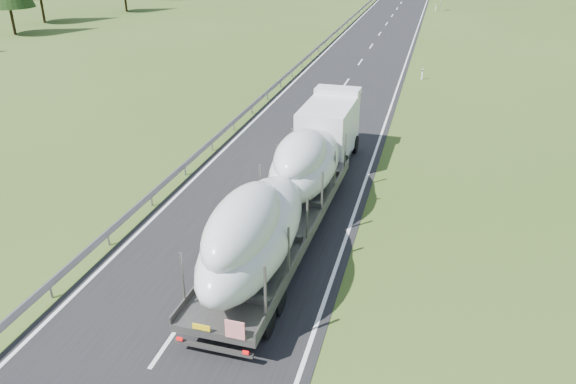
# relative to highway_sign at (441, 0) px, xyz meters

# --- Properties ---
(ground) EXTENTS (400.00, 400.00, 0.00)m
(ground) POSITION_rel_highway_sign_xyz_m (-7.20, -80.00, -1.81)
(ground) COLOR #344B19
(ground) RESTS_ON ground
(highway_sign) EXTENTS (0.08, 0.90, 2.60)m
(highway_sign) POSITION_rel_highway_sign_xyz_m (0.00, 0.00, 0.00)
(highway_sign) COLOR slate
(highway_sign) RESTS_ON ground
(boat_truck) EXTENTS (3.35, 21.07, 4.50)m
(boat_truck) POSITION_rel_highway_sign_xyz_m (-5.18, -80.39, 0.60)
(boat_truck) COLOR silver
(boat_truck) RESTS_ON ground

